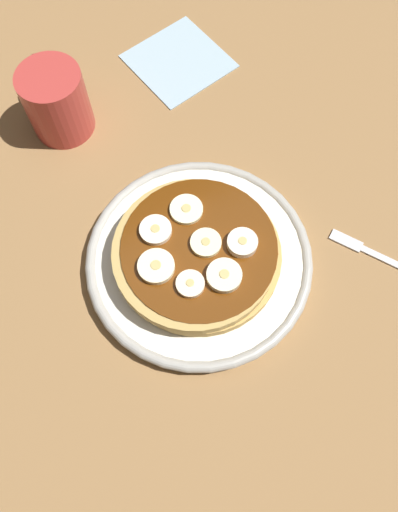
# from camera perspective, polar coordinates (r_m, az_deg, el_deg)

# --- Properties ---
(ground_plane) EXTENTS (1.40, 1.40, 0.03)m
(ground_plane) POSITION_cam_1_polar(r_m,az_deg,el_deg) (0.55, 0.00, -1.47)
(ground_plane) COLOR olive
(plate) EXTENTS (0.23, 0.23, 0.02)m
(plate) POSITION_cam_1_polar(r_m,az_deg,el_deg) (0.52, 0.00, -0.44)
(plate) COLOR silver
(plate) RESTS_ON ground_plane
(pancake_stack) EXTENTS (0.17, 0.17, 0.03)m
(pancake_stack) POSITION_cam_1_polar(r_m,az_deg,el_deg) (0.51, -0.60, 0.54)
(pancake_stack) COLOR tan
(pancake_stack) RESTS_ON plate
(banana_slice_0) EXTENTS (0.03, 0.03, 0.01)m
(banana_slice_0) POSITION_cam_1_polar(r_m,az_deg,el_deg) (0.49, 0.74, 1.52)
(banana_slice_0) COLOR #F5F0B2
(banana_slice_0) RESTS_ON pancake_stack
(banana_slice_1) EXTENTS (0.04, 0.04, 0.01)m
(banana_slice_1) POSITION_cam_1_polar(r_m,az_deg,el_deg) (0.49, -4.88, -1.13)
(banana_slice_1) COLOR #FCEDBB
(banana_slice_1) RESTS_ON pancake_stack
(banana_slice_2) EXTENTS (0.03, 0.03, 0.01)m
(banana_slice_2) POSITION_cam_1_polar(r_m,az_deg,el_deg) (0.48, -0.99, -3.18)
(banana_slice_2) COLOR #FDE3B9
(banana_slice_2) RESTS_ON pancake_stack
(banana_slice_3) EXTENTS (0.03, 0.03, 0.01)m
(banana_slice_3) POSITION_cam_1_polar(r_m,az_deg,el_deg) (0.51, -1.43, 5.23)
(banana_slice_3) COLOR #F3F2B9
(banana_slice_3) RESTS_ON pancake_stack
(banana_slice_4) EXTENTS (0.03, 0.03, 0.01)m
(banana_slice_4) POSITION_cam_1_polar(r_m,az_deg,el_deg) (0.49, 4.89, 1.47)
(banana_slice_4) COLOR #F4E0C1
(banana_slice_4) RESTS_ON pancake_stack
(banana_slice_5) EXTENTS (0.03, 0.03, 0.01)m
(banana_slice_5) POSITION_cam_1_polar(r_m,az_deg,el_deg) (0.48, 2.85, -2.24)
(banana_slice_5) COLOR beige
(banana_slice_5) RESTS_ON pancake_stack
(banana_slice_6) EXTENTS (0.03, 0.03, 0.01)m
(banana_slice_6) POSITION_cam_1_polar(r_m,az_deg,el_deg) (0.50, -4.91, 2.90)
(banana_slice_6) COLOR #F6E5C4
(banana_slice_6) RESTS_ON pancake_stack
(coffee_mug) EXTENTS (0.10, 0.07, 0.08)m
(coffee_mug) POSITION_cam_1_polar(r_m,az_deg,el_deg) (0.61, -15.87, 16.60)
(coffee_mug) COLOR #B23833
(coffee_mug) RESTS_ON ground_plane
(napkin) EXTENTS (0.13, 0.13, 0.00)m
(napkin) POSITION_cam_1_polar(r_m,az_deg,el_deg) (0.69, -2.31, 21.13)
(napkin) COLOR #99B2BF
(napkin) RESTS_ON ground_plane
(fork) EXTENTS (0.11, 0.08, 0.01)m
(fork) POSITION_cam_1_polar(r_m,az_deg,el_deg) (0.57, 19.78, -0.06)
(fork) COLOR silver
(fork) RESTS_ON ground_plane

